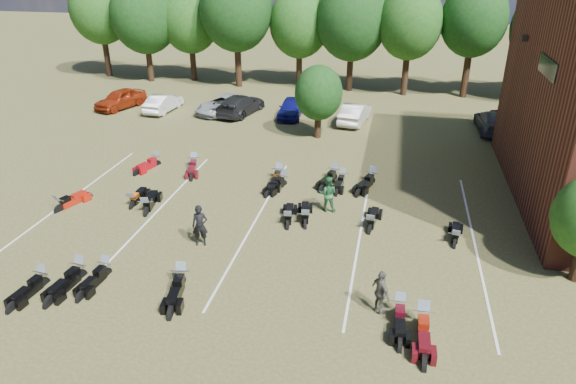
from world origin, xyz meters
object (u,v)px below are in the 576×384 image
(car_4, at_px, (291,108))
(person_green, at_px, (328,194))
(person_grey, at_px, (381,292))
(motorcycle_7, at_px, (60,211))
(car_0, at_px, (120,99))
(motorcycle_0, at_px, (81,278))
(motorcycle_14, at_px, (195,168))
(person_black, at_px, (200,226))
(motorcycle_3, at_px, (182,285))

(car_4, height_order, person_green, person_green)
(car_4, distance_m, person_green, 15.80)
(person_grey, xyz_separation_m, motorcycle_7, (-15.85, 4.61, -0.86))
(car_0, relative_size, motorcycle_0, 1.88)
(car_0, xyz_separation_m, person_grey, (21.86, -21.87, 0.09))
(person_grey, bearing_deg, motorcycle_14, 10.93)
(person_green, xyz_separation_m, motorcycle_0, (-8.69, -7.78, -0.91))
(car_4, xyz_separation_m, motorcycle_0, (-3.75, -22.78, -0.72))
(car_0, distance_m, motorcycle_14, 14.97)
(car_0, height_order, person_black, person_black)
(person_grey, height_order, motorcycle_14, person_grey)
(person_green, xyz_separation_m, person_grey, (2.93, -7.43, -0.05))
(person_green, height_order, motorcycle_7, person_green)
(car_0, relative_size, person_black, 2.41)
(person_green, relative_size, motorcycle_3, 0.73)
(car_4, height_order, motorcycle_3, car_4)
(person_black, distance_m, motorcycle_7, 8.18)
(car_0, relative_size, car_4, 1.07)
(motorcycle_3, relative_size, motorcycle_14, 1.05)
(person_green, xyz_separation_m, motorcycle_14, (-8.45, 3.77, -0.91))
(person_black, distance_m, motorcycle_0, 5.15)
(car_0, height_order, car_4, car_0)
(car_0, bearing_deg, motorcycle_0, -46.28)
(motorcycle_3, bearing_deg, person_black, 86.62)
(person_black, height_order, person_grey, person_black)
(car_4, xyz_separation_m, motorcycle_14, (-3.51, -11.24, -0.72))
(motorcycle_0, relative_size, motorcycle_3, 0.97)
(person_green, bearing_deg, motorcycle_0, 38.91)
(car_4, relative_size, person_black, 2.26)
(person_black, bearing_deg, motorcycle_7, 155.99)
(motorcycle_0, bearing_deg, car_0, 119.62)
(motorcycle_3, bearing_deg, car_0, 113.18)
(person_grey, height_order, motorcycle_0, person_grey)
(person_grey, relative_size, motorcycle_0, 0.71)
(motorcycle_0, height_order, motorcycle_7, motorcycle_0)
(car_0, height_order, motorcycle_0, car_0)
(person_green, distance_m, motorcycle_0, 11.70)
(motorcycle_14, bearing_deg, car_0, 118.63)
(motorcycle_0, xyz_separation_m, motorcycle_14, (0.24, 11.55, 0.00))
(person_grey, xyz_separation_m, motorcycle_14, (-11.38, 11.20, -0.86))
(person_black, height_order, motorcycle_3, person_black)
(motorcycle_7, bearing_deg, motorcycle_0, 149.08)
(person_grey, distance_m, motorcycle_14, 15.99)
(car_0, bearing_deg, car_4, 21.29)
(car_0, relative_size, motorcycle_7, 1.97)
(car_0, bearing_deg, motorcycle_3, -37.73)
(motorcycle_0, xyz_separation_m, motorcycle_3, (4.11, 0.37, 0.00))
(motorcycle_14, bearing_deg, motorcycle_3, -86.76)
(person_grey, relative_size, motorcycle_3, 0.69)
(motorcycle_0, bearing_deg, motorcycle_14, 93.68)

